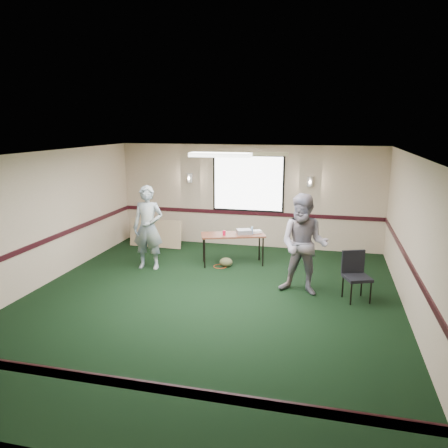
% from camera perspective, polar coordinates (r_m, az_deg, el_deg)
% --- Properties ---
extents(ground, '(8.00, 8.00, 0.00)m').
position_cam_1_polar(ground, '(8.21, -2.19, -10.20)').
color(ground, black).
rests_on(ground, ground).
extents(room_shell, '(8.00, 8.02, 8.00)m').
position_cam_1_polar(room_shell, '(9.74, 1.15, 3.24)').
color(room_shell, '#C5A98E').
rests_on(room_shell, ground).
extents(folding_table, '(1.57, 1.04, 0.73)m').
position_cam_1_polar(folding_table, '(10.13, 1.16, -1.61)').
color(folding_table, '#512417').
rests_on(folding_table, ground).
extents(projector, '(0.40, 0.37, 0.11)m').
position_cam_1_polar(projector, '(10.12, 2.62, -1.01)').
color(projector, gray).
rests_on(projector, folding_table).
extents(game_console, '(0.28, 0.26, 0.06)m').
position_cam_1_polar(game_console, '(10.26, 4.24, -0.98)').
color(game_console, white).
rests_on(game_console, folding_table).
extents(red_cup, '(0.07, 0.07, 0.11)m').
position_cam_1_polar(red_cup, '(10.00, 0.01, -1.17)').
color(red_cup, red).
rests_on(red_cup, folding_table).
extents(water_bottle, '(0.05, 0.05, 0.18)m').
position_cam_1_polar(water_bottle, '(10.09, 3.68, -0.86)').
color(water_bottle, '#81A8D3').
rests_on(water_bottle, folding_table).
extents(duffel_bag, '(0.35, 0.29, 0.21)m').
position_cam_1_polar(duffel_bag, '(10.10, 0.28, -5.02)').
color(duffel_bag, '#4E4C2D').
rests_on(duffel_bag, ground).
extents(cable_coil, '(0.32, 0.32, 0.02)m').
position_cam_1_polar(cable_coil, '(10.13, -0.51, -5.56)').
color(cable_coil, '#B83917').
rests_on(cable_coil, ground).
extents(folded_table, '(1.45, 0.26, 0.74)m').
position_cam_1_polar(folded_table, '(11.80, -8.91, -1.20)').
color(folded_table, tan).
rests_on(folded_table, ground).
extents(conference_chair, '(0.59, 0.60, 0.91)m').
position_cam_1_polar(conference_chair, '(8.55, 16.78, -5.97)').
color(conference_chair, black).
rests_on(conference_chair, ground).
extents(person_left, '(0.73, 0.51, 1.90)m').
position_cam_1_polar(person_left, '(9.95, -9.89, -0.47)').
color(person_left, '#3C5685').
rests_on(person_left, ground).
extents(person_right, '(1.06, 0.89, 1.95)m').
position_cam_1_polar(person_right, '(8.45, 10.39, -2.69)').
color(person_right, '#7789BA').
rests_on(person_right, ground).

